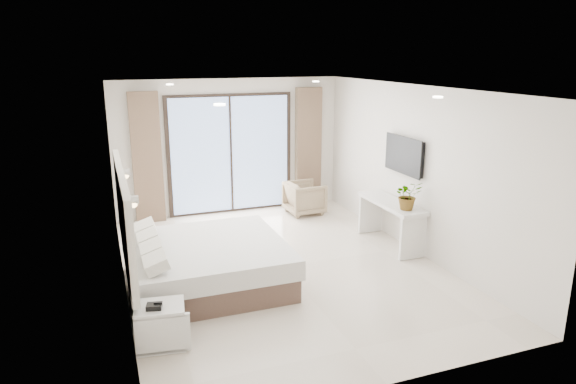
% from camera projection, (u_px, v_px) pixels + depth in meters
% --- Properties ---
extents(ground, '(6.20, 6.20, 0.00)m').
position_uv_depth(ground, '(282.00, 267.00, 7.89)').
color(ground, beige).
rests_on(ground, ground).
extents(room_shell, '(4.62, 6.22, 2.72)m').
position_uv_depth(room_shell, '(254.00, 158.00, 8.07)').
color(room_shell, silver).
rests_on(room_shell, ground).
extents(bed, '(2.17, 2.06, 0.74)m').
position_uv_depth(bed, '(205.00, 264.00, 7.20)').
color(bed, brown).
rests_on(bed, ground).
extents(nightstand, '(0.59, 0.51, 0.49)m').
position_uv_depth(nightstand, '(161.00, 326.00, 5.71)').
color(nightstand, silver).
rests_on(nightstand, ground).
extents(phone, '(0.19, 0.16, 0.05)m').
position_uv_depth(phone, '(154.00, 306.00, 5.57)').
color(phone, black).
rests_on(phone, nightstand).
extents(console_desk, '(0.47, 1.51, 0.77)m').
position_uv_depth(console_desk, '(391.00, 214.00, 8.65)').
color(console_desk, silver).
rests_on(console_desk, ground).
extents(plant, '(0.50, 0.54, 0.36)m').
position_uv_depth(plant, '(408.00, 198.00, 8.12)').
color(plant, '#33662D').
rests_on(plant, console_desk).
extents(armchair, '(0.69, 0.73, 0.72)m').
position_uv_depth(armchair, '(305.00, 196.00, 10.42)').
color(armchair, '#957B62').
rests_on(armchair, ground).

